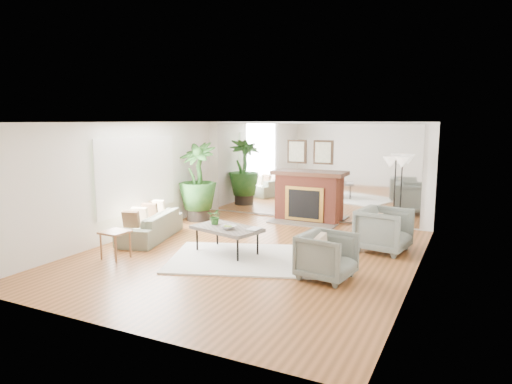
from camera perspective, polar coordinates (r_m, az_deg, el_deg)
The scene contains 18 objects.
ground at distance 8.76m, azimuth -1.01°, elevation -7.87°, with size 7.00×7.00×0.00m, color brown.
wall_left at distance 10.18m, azimuth -16.19°, elevation 1.35°, with size 0.02×7.00×2.50m, color silver.
wall_right at distance 7.62m, azimuth 19.43°, elevation -1.26°, with size 0.02×7.00×2.50m, color silver.
wall_back at distance 11.67m, azimuth 6.80°, elevation 2.56°, with size 6.00×0.02×2.50m, color silver.
mirror_panel at distance 11.65m, azimuth 6.77°, elevation 2.55°, with size 5.40×0.04×2.40m, color silver.
window_panel at distance 10.45m, azimuth -14.63°, elevation 2.15°, with size 0.04×2.40×1.50m, color #B2E09E.
fireplace at distance 11.53m, azimuth 6.36°, elevation -0.47°, with size 1.85×0.83×2.05m.
area_rug at distance 8.49m, azimuth -1.29°, elevation -8.31°, with size 2.74×1.96×0.03m, color white.
coffee_table at distance 8.74m, azimuth -3.68°, elevation -4.67°, with size 1.46×1.08×0.52m.
sofa at distance 10.13m, azimuth -13.03°, elevation -4.13°, with size 1.93×0.76×0.56m, color slate.
armchair_back at distance 9.23m, azimuth 15.70°, elevation -4.59°, with size 0.91×0.94×0.85m, color gray.
armchair_front at distance 7.48m, azimuth 8.85°, elevation -7.91°, with size 0.80×0.83×0.75m, color gray.
side_table at distance 8.82m, azimuth -17.19°, elevation -5.22°, with size 0.47×0.47×0.52m.
potted_ficus at distance 11.65m, azimuth -7.31°, elevation 1.60°, with size 1.01×1.01×1.98m.
floor_lamp at distance 10.61m, azimuth 17.06°, elevation 2.83°, with size 0.56×0.31×1.73m.
tabletop_plant at distance 8.93m, azimuth -5.10°, elevation -3.06°, with size 0.29×0.25×0.32m, color #376726.
fruit_bowl at distance 8.56m, azimuth -3.51°, elevation -4.41°, with size 0.28×0.28×0.07m, color brown.
book at distance 8.57m, azimuth -0.83°, elevation -4.55°, with size 0.22×0.29×0.02m, color brown.
Camera 1 is at (3.82, -7.46, 2.53)m, focal length 32.00 mm.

